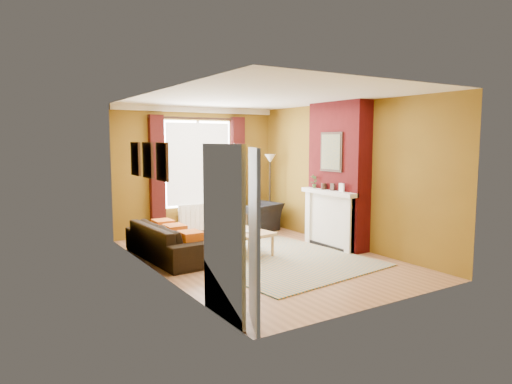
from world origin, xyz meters
TOP-DOWN VIEW (x-y plane):
  - ground at (0.00, 0.00)m, footprint 5.50×5.50m
  - room_walls at (0.63, 0.29)m, footprint 3.82×5.54m
  - striped_rug at (0.09, 0.06)m, footprint 3.06×3.95m
  - sofa at (-1.42, 0.87)m, footprint 0.94×2.16m
  - armchair at (1.13, 2.06)m, footprint 1.22×1.13m
  - coffee_table at (-0.16, 0.53)m, footprint 0.82×1.39m
  - wicker_stool at (0.61, 1.91)m, footprint 0.49×0.49m
  - floor_lamp at (1.55, 2.12)m, footprint 0.31×0.31m
  - book_a at (-0.23, 0.18)m, footprint 0.29×0.33m
  - book_b at (-0.18, 0.84)m, footprint 0.39×0.41m
  - mug at (0.11, 0.35)m, footprint 0.09×0.09m
  - tv_remote at (-0.22, 0.68)m, footprint 0.08×0.18m

SIDE VIEW (x-z plane):
  - ground at x=0.00m, z-range 0.00..0.00m
  - striped_rug at x=0.09m, z-range 0.00..0.02m
  - wicker_stool at x=0.61m, z-range 0.00..0.49m
  - sofa at x=-1.42m, z-range 0.00..0.62m
  - armchair at x=1.13m, z-range 0.00..0.65m
  - coffee_table at x=-0.16m, z-range 0.17..0.61m
  - tv_remote at x=-0.22m, z-range 0.44..0.46m
  - book_b at x=-0.18m, z-range 0.44..0.46m
  - book_a at x=-0.23m, z-range 0.44..0.46m
  - mug at x=0.11m, z-range 0.44..0.52m
  - room_walls at x=0.63m, z-range -0.04..2.80m
  - floor_lamp at x=1.55m, z-range 0.51..2.26m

